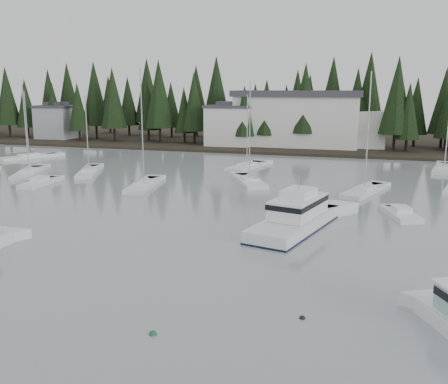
# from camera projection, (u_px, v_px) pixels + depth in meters

# --- Properties ---
(ground) EXTENTS (260.00, 260.00, 0.00)m
(ground) POSITION_uv_depth(u_px,v_px,m) (124.00, 360.00, 22.35)
(ground) COLOR gray
(ground) RESTS_ON ground
(far_shore_land) EXTENTS (240.00, 54.00, 1.00)m
(far_shore_land) POSITION_uv_depth(u_px,v_px,m) (328.00, 141.00, 113.17)
(far_shore_land) COLOR black
(far_shore_land) RESTS_ON ground
(conifer_treeline) EXTENTS (200.00, 22.00, 20.00)m
(conifer_treeline) POSITION_uv_depth(u_px,v_px,m) (323.00, 147.00, 102.87)
(conifer_treeline) COLOR black
(conifer_treeline) RESTS_ON ground
(house_west) EXTENTS (9.54, 7.42, 8.75)m
(house_west) POSITION_uv_depth(u_px,v_px,m) (230.00, 125.00, 100.49)
(house_west) COLOR silver
(house_west) RESTS_ON ground
(house_far_west) EXTENTS (8.48, 7.42, 8.25)m
(house_far_west) POSITION_uv_depth(u_px,v_px,m) (57.00, 121.00, 114.37)
(house_far_west) COLOR #999EA0
(house_far_west) RESTS_ON ground
(harbor_inn) EXTENTS (29.50, 11.50, 10.90)m
(harbor_inn) POSITION_uv_depth(u_px,v_px,m) (308.00, 119.00, 99.10)
(harbor_inn) COLOR silver
(harbor_inn) RESTS_ON ground
(cabin_cruiser_center) EXTENTS (6.70, 12.98, 5.34)m
(cabin_cruiser_center) POSITION_uv_depth(u_px,v_px,m) (296.00, 220.00, 43.01)
(cabin_cruiser_center) COLOR white
(cabin_cruiser_center) RESTS_ON ground
(sailboat_0) EXTENTS (4.57, 10.62, 13.73)m
(sailboat_0) POSITION_uv_depth(u_px,v_px,m) (444.00, 170.00, 73.68)
(sailboat_0) COLOR white
(sailboat_0) RESTS_ON ground
(sailboat_1) EXTENTS (6.80, 9.89, 11.97)m
(sailboat_1) POSITION_uv_depth(u_px,v_px,m) (29.00, 158.00, 86.11)
(sailboat_1) COLOR white
(sailboat_1) RESTS_ON ground
(sailboat_3) EXTENTS (4.72, 9.80, 11.56)m
(sailboat_3) POSITION_uv_depth(u_px,v_px,m) (247.00, 168.00, 75.79)
(sailboat_3) COLOR white
(sailboat_3) RESTS_ON ground
(sailboat_4) EXTENTS (6.79, 9.60, 13.34)m
(sailboat_4) POSITION_uv_depth(u_px,v_px,m) (249.00, 182.00, 63.85)
(sailboat_4) COLOR white
(sailboat_4) RESTS_ON ground
(sailboat_6) EXTENTS (6.14, 10.25, 11.44)m
(sailboat_6) POSITION_uv_depth(u_px,v_px,m) (89.00, 173.00, 71.04)
(sailboat_6) COLOR white
(sailboat_6) RESTS_ON ground
(sailboat_7) EXTENTS (4.19, 9.92, 14.77)m
(sailboat_7) POSITION_uv_depth(u_px,v_px,m) (144.00, 186.00, 61.33)
(sailboat_7) COLOR white
(sailboat_7) RESTS_ON ground
(sailboat_8) EXTENTS (5.35, 9.75, 14.31)m
(sailboat_8) POSITION_uv_depth(u_px,v_px,m) (364.00, 192.00, 57.83)
(sailboat_8) COLOR white
(sailboat_8) RESTS_ON ground
(sailboat_10) EXTENTS (6.44, 10.16, 12.97)m
(sailboat_10) POSITION_uv_depth(u_px,v_px,m) (29.00, 174.00, 70.22)
(sailboat_10) COLOR white
(sailboat_10) RESTS_ON ground
(runabout_0) EXTENTS (2.79, 7.04, 1.42)m
(runabout_0) POSITION_uv_depth(u_px,v_px,m) (40.00, 184.00, 62.69)
(runabout_0) COLOR white
(runabout_0) RESTS_ON ground
(runabout_1) EXTENTS (3.89, 6.00, 1.42)m
(runabout_1) POSITION_uv_depth(u_px,v_px,m) (401.00, 216.00, 47.08)
(runabout_1) COLOR white
(runabout_1) RESTS_ON ground
(mooring_buoy_green) EXTENTS (0.41, 0.41, 0.41)m
(mooring_buoy_green) POSITION_uv_depth(u_px,v_px,m) (153.00, 335.00, 24.67)
(mooring_buoy_green) COLOR #145933
(mooring_buoy_green) RESTS_ON ground
(mooring_buoy_dark) EXTENTS (0.33, 0.33, 0.33)m
(mooring_buoy_dark) POSITION_uv_depth(u_px,v_px,m) (302.00, 318.00, 26.39)
(mooring_buoy_dark) COLOR black
(mooring_buoy_dark) RESTS_ON ground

